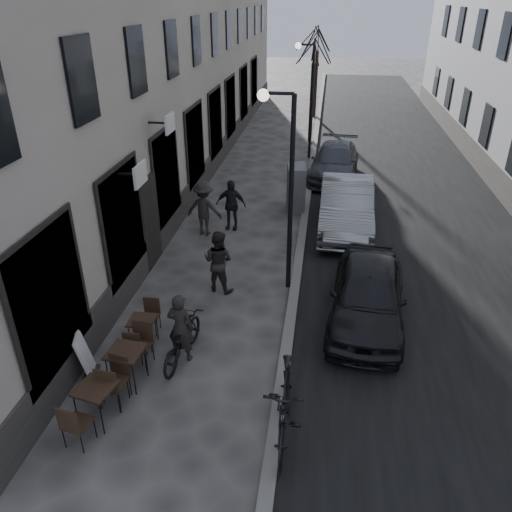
% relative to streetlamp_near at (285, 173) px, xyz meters
% --- Properties ---
extents(ground, '(120.00, 120.00, 0.00)m').
position_rel_streetlamp_near_xyz_m(ground, '(0.17, -6.00, -3.16)').
color(ground, '#3E3B38').
rests_on(ground, ground).
extents(road, '(7.30, 60.00, 0.00)m').
position_rel_streetlamp_near_xyz_m(road, '(4.02, 10.00, -3.16)').
color(road, black).
rests_on(road, ground).
extents(kerb, '(0.25, 60.00, 0.12)m').
position_rel_streetlamp_near_xyz_m(kerb, '(0.37, 10.00, -3.10)').
color(kerb, slate).
rests_on(kerb, ground).
extents(streetlamp_near, '(0.90, 0.28, 5.09)m').
position_rel_streetlamp_near_xyz_m(streetlamp_near, '(0.00, 0.00, 0.00)').
color(streetlamp_near, black).
rests_on(streetlamp_near, ground).
extents(streetlamp_far, '(0.90, 0.28, 5.09)m').
position_rel_streetlamp_near_xyz_m(streetlamp_far, '(0.00, 12.00, 0.00)').
color(streetlamp_far, black).
rests_on(streetlamp_far, ground).
extents(tree_near, '(2.40, 2.40, 5.70)m').
position_rel_streetlamp_near_xyz_m(tree_near, '(0.07, 15.00, 1.50)').
color(tree_near, black).
rests_on(tree_near, ground).
extents(tree_far, '(2.40, 2.40, 5.70)m').
position_rel_streetlamp_near_xyz_m(tree_far, '(0.07, 21.00, 1.50)').
color(tree_far, black).
rests_on(tree_far, ground).
extents(bistro_set_a, '(0.75, 1.61, 0.92)m').
position_rel_streetlamp_near_xyz_m(bistro_set_a, '(-2.86, -5.20, -2.69)').
color(bistro_set_a, '#302115').
rests_on(bistro_set_a, ground).
extents(bistro_set_b, '(0.72, 1.66, 0.96)m').
position_rel_streetlamp_near_xyz_m(bistro_set_b, '(-2.68, -4.18, -2.66)').
color(bistro_set_b, '#302115').
rests_on(bistro_set_b, ground).
extents(bistro_set_c, '(0.57, 1.39, 0.82)m').
position_rel_streetlamp_near_xyz_m(bistro_set_c, '(-2.78, -2.96, -2.74)').
color(bistro_set_c, '#302115').
rests_on(bistro_set_c, ground).
extents(sign_board, '(0.50, 0.64, 1.00)m').
position_rel_streetlamp_near_xyz_m(sign_board, '(-3.60, -4.08, -2.75)').
color(sign_board, black).
rests_on(sign_board, ground).
extents(utility_cabinet, '(0.74, 1.17, 1.65)m').
position_rel_streetlamp_near_xyz_m(utility_cabinet, '(-0.02, 5.38, -2.33)').
color(utility_cabinet, '#5D5D5F').
rests_on(utility_cabinet, ground).
extents(bicycle, '(0.88, 1.92, 0.97)m').
position_rel_streetlamp_near_xyz_m(bicycle, '(-1.82, -3.27, -2.67)').
color(bicycle, black).
rests_on(bicycle, ground).
extents(cyclist_rider, '(0.62, 0.45, 1.59)m').
position_rel_streetlamp_near_xyz_m(cyclist_rider, '(-1.82, -3.27, -2.36)').
color(cyclist_rider, black).
rests_on(cyclist_rider, ground).
extents(pedestrian_near, '(0.96, 0.84, 1.68)m').
position_rel_streetlamp_near_xyz_m(pedestrian_near, '(-1.62, -0.39, -2.32)').
color(pedestrian_near, '#272421').
rests_on(pedestrian_near, ground).
extents(pedestrian_mid, '(1.18, 0.74, 1.76)m').
position_rel_streetlamp_near_xyz_m(pedestrian_mid, '(-2.78, 2.94, -2.28)').
color(pedestrian_mid, '#292623').
rests_on(pedestrian_mid, ground).
extents(pedestrian_far, '(1.01, 0.47, 1.69)m').
position_rel_streetlamp_near_xyz_m(pedestrian_far, '(-2.01, 3.47, -2.32)').
color(pedestrian_far, black).
rests_on(pedestrian_far, ground).
extents(car_near, '(2.09, 4.37, 1.44)m').
position_rel_streetlamp_near_xyz_m(car_near, '(2.14, -1.28, -2.44)').
color(car_near, black).
rests_on(car_near, ground).
extents(car_mid, '(1.75, 4.81, 1.58)m').
position_rel_streetlamp_near_xyz_m(car_mid, '(1.73, 4.06, -2.37)').
color(car_mid, gray).
rests_on(car_mid, ground).
extents(car_far, '(2.32, 4.78, 1.34)m').
position_rel_streetlamp_near_xyz_m(car_far, '(1.35, 9.26, -2.49)').
color(car_far, '#3F444B').
rests_on(car_far, ground).
extents(moped, '(0.69, 2.31, 1.38)m').
position_rel_streetlamp_near_xyz_m(moped, '(0.52, -5.05, -2.47)').
color(moped, black).
rests_on(moped, ground).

